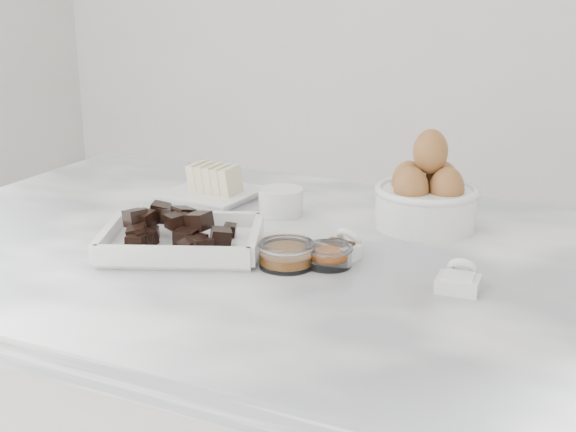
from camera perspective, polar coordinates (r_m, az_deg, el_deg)
The scene contains 9 objects.
marble_slab at distance 1.20m, azimuth -1.48°, elevation -3.00°, with size 1.20×0.80×0.04m, color white.
chocolate_dish at distance 1.17m, azimuth -7.57°, elevation -1.31°, with size 0.28×0.25×0.06m.
butter_plate at distance 1.43m, azimuth -5.45°, elevation 2.16°, with size 0.16×0.16×0.06m.
sugar_ramekin at distance 1.33m, azimuth -0.52°, elevation 1.13°, with size 0.07×0.07×0.04m.
egg_bowl at distance 1.28m, azimuth 9.82°, elevation 1.43°, with size 0.16×0.16×0.16m.
honey_bowl at distance 1.10m, azimuth -0.10°, elevation -2.71°, with size 0.08×0.08×0.04m.
zest_bowl at distance 1.11m, azimuth 2.93°, elevation -2.78°, with size 0.07×0.07×0.03m.
vanilla_spoon at distance 1.14m, azimuth 3.72°, elevation -2.27°, with size 0.06×0.08×0.04m.
salt_spoon at distance 1.05m, azimuth 12.08°, elevation -4.43°, with size 0.06×0.07×0.04m.
Camera 1 is at (0.51, -1.00, 1.34)m, focal length 50.00 mm.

